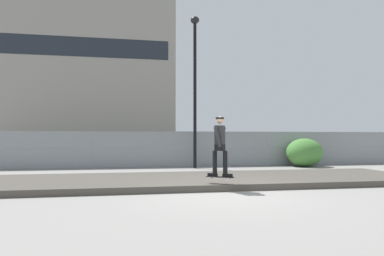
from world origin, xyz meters
TOP-DOWN VIEW (x-y plane):
  - ground_plane at (0.00, 0.00)m, footprint 120.00×120.00m
  - gravel_berm at (0.00, 2.04)m, footprint 14.60×3.62m
  - skateboard at (0.02, 0.42)m, footprint 0.79×0.57m
  - skater at (0.02, 0.42)m, footprint 0.68×0.62m
  - chain_fence at (-0.00, 7.67)m, footprint 27.75×0.06m
  - street_lamp at (0.43, 6.92)m, footprint 0.44×0.44m
  - parked_car_near at (-3.45, 11.25)m, footprint 4.48×2.10m
  - library_building at (-10.33, 39.04)m, footprint 25.14×13.92m
  - shrub_left at (6.29, 6.87)m, footprint 1.92×1.57m

SIDE VIEW (x-z plane):
  - ground_plane at x=0.00m, z-range 0.00..0.00m
  - gravel_berm at x=0.00m, z-range 0.00..0.19m
  - skateboard at x=0.02m, z-range 0.35..0.42m
  - shrub_left at x=6.29m, z-range 0.00..1.48m
  - parked_car_near at x=-3.45m, z-range 0.01..1.67m
  - chain_fence at x=0.00m, z-range 0.01..1.86m
  - skater at x=0.02m, z-range 0.52..2.24m
  - street_lamp at x=0.43m, z-range 0.86..8.50m
  - library_building at x=-10.33m, z-range 0.00..21.09m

